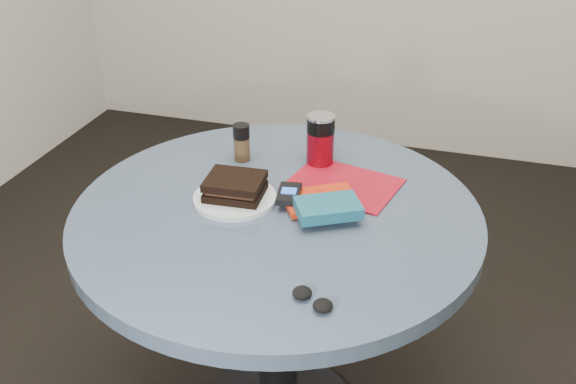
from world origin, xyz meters
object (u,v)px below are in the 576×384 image
(sandwich, at_px, (235,186))
(red_book, at_px, (320,200))
(soda_can, at_px, (320,140))
(novel, at_px, (328,208))
(plate, at_px, (235,198))
(magazine, at_px, (343,184))
(mp3_player, at_px, (289,194))
(headphones, at_px, (312,299))
(pepper_grinder, at_px, (242,142))
(table, at_px, (277,262))

(sandwich, xyz_separation_m, red_book, (0.21, 0.04, -0.03))
(sandwich, bearing_deg, soda_can, 58.28)
(novel, bearing_deg, red_book, 88.92)
(red_book, bearing_deg, plate, 160.36)
(plate, relative_size, magazine, 0.76)
(plate, bearing_deg, red_book, 11.72)
(red_book, relative_size, novel, 1.19)
(plate, bearing_deg, soda_can, 58.89)
(mp3_player, height_order, headphones, mp3_player)
(sandwich, height_order, mp3_player, sandwich)
(magazine, xyz_separation_m, novel, (0.00, -0.18, 0.03))
(plate, bearing_deg, sandwich, 92.80)
(soda_can, bearing_deg, novel, -72.25)
(magazine, xyz_separation_m, red_book, (-0.03, -0.11, 0.01))
(plate, distance_m, headphones, 0.43)
(pepper_grinder, xyz_separation_m, novel, (0.30, -0.24, -0.02))
(pepper_grinder, distance_m, magazine, 0.31)
(table, relative_size, pepper_grinder, 9.46)
(sandwich, bearing_deg, magazine, 31.62)
(red_book, bearing_deg, sandwich, 158.87)
(mp3_player, bearing_deg, table, -128.00)
(novel, xyz_separation_m, mp3_player, (-0.11, 0.05, -0.01))
(magazine, relative_size, red_book, 1.54)
(sandwich, height_order, magazine, sandwich)
(table, bearing_deg, magazine, 50.19)
(pepper_grinder, bearing_deg, table, -52.46)
(table, bearing_deg, headphones, -61.46)
(magazine, bearing_deg, soda_can, 144.27)
(table, xyz_separation_m, red_book, (0.10, 0.05, 0.18))
(pepper_grinder, height_order, red_book, pepper_grinder)
(plate, bearing_deg, magazine, 32.60)
(plate, height_order, headphones, headphones)
(table, distance_m, red_book, 0.21)
(table, distance_m, pepper_grinder, 0.35)
(sandwich, height_order, novel, sandwich)
(table, relative_size, novel, 6.72)
(pepper_grinder, height_order, magazine, pepper_grinder)
(pepper_grinder, bearing_deg, mp3_player, -44.55)
(plate, relative_size, pepper_grinder, 1.96)
(red_book, xyz_separation_m, headphones, (0.08, -0.37, -0.00))
(table, height_order, sandwich, sandwich)
(plate, distance_m, novel, 0.25)
(table, distance_m, novel, 0.24)
(soda_can, relative_size, red_book, 0.81)
(sandwich, bearing_deg, plate, -87.20)
(red_book, relative_size, mp3_player, 1.75)
(pepper_grinder, bearing_deg, plate, -74.59)
(magazine, relative_size, mp3_player, 2.69)
(novel, height_order, headphones, novel)
(magazine, distance_m, mp3_player, 0.17)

